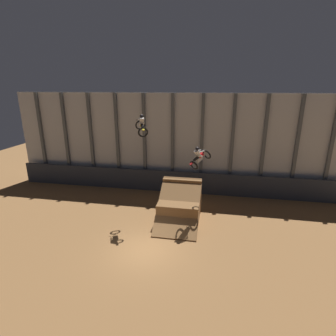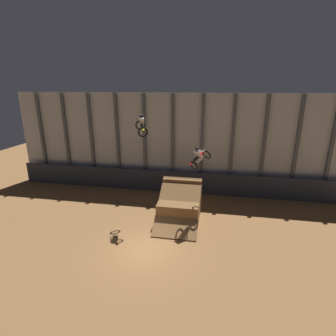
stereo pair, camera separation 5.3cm
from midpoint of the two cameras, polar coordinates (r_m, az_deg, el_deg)
ground_plane at (r=17.38m, az=-5.14°, el=-17.44°), size 60.00×60.00×0.00m
arena_back_wall at (r=25.21m, az=1.00°, el=5.40°), size 32.00×0.40×9.35m
lower_barrier at (r=25.48m, az=0.66°, el=-2.95°), size 31.36×0.20×2.10m
dirt_ramp at (r=20.61m, az=2.55°, el=-8.21°), size 3.12×4.73×2.95m
rider_bike_left_air at (r=19.25m, az=-5.86°, el=9.15°), size 1.34×1.85×1.60m
rider_bike_right_air at (r=18.67m, az=6.80°, el=2.32°), size 1.66×1.74×1.68m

